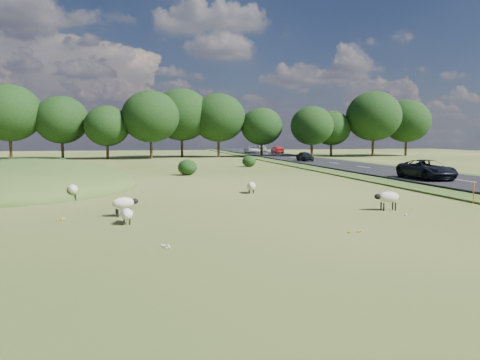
# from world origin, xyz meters

# --- Properties ---
(ground) EXTENTS (160.00, 160.00, 0.00)m
(ground) POSITION_xyz_m (0.00, 20.00, 0.00)
(ground) COLOR #37561B
(ground) RESTS_ON ground
(mound) EXTENTS (16.00, 20.00, 4.00)m
(mound) POSITION_xyz_m (-12.00, 12.00, 0.00)
(mound) COLOR #33561E
(mound) RESTS_ON ground
(road) EXTENTS (8.00, 150.00, 0.25)m
(road) POSITION_xyz_m (20.00, 30.00, 0.12)
(road) COLOR black
(road) RESTS_ON ground
(treeline) EXTENTS (96.28, 14.66, 11.70)m
(treeline) POSITION_xyz_m (-1.06, 55.44, 6.57)
(treeline) COLOR black
(treeline) RESTS_ON ground
(shrubs) EXTENTS (22.27, 12.15, 1.45)m
(shrubs) POSITION_xyz_m (-0.71, 26.09, 0.68)
(shrubs) COLOR black
(shrubs) RESTS_ON ground
(marker_post) EXTENTS (0.06, 0.06, 1.20)m
(marker_post) POSITION_xyz_m (13.44, -1.46, 0.60)
(marker_post) COLOR #D8590C
(marker_post) RESTS_ON ground
(sheep_0) EXTENTS (0.71, 1.28, 0.90)m
(sheep_0) POSITION_xyz_m (-7.46, 4.41, 0.63)
(sheep_0) COLOR beige
(sheep_0) RESTS_ON ground
(sheep_1) EXTENTS (1.27, 0.56, 0.92)m
(sheep_1) POSITION_xyz_m (7.92, -2.46, 0.64)
(sheep_1) COLOR beige
(sheep_1) RESTS_ON ground
(sheep_2) EXTENTS (0.50, 1.12, 0.65)m
(sheep_2) POSITION_xyz_m (-4.31, -3.43, 0.41)
(sheep_2) COLOR beige
(sheep_2) RESTS_ON ground
(sheep_3) EXTENTS (1.24, 0.82, 0.86)m
(sheep_3) POSITION_xyz_m (-4.47, -1.56, 0.60)
(sheep_3) COLOR beige
(sheep_3) RESTS_ON ground
(sheep_4) EXTENTS (0.72, 1.26, 0.70)m
(sheep_4) POSITION_xyz_m (3.09, 5.67, 0.44)
(sheep_4) COLOR beige
(sheep_4) RESTS_ON ground
(car_1) EXTENTS (2.49, 5.40, 1.50)m
(car_1) POSITION_xyz_m (18.10, 9.69, 1.00)
(car_1) COLOR black
(car_1) RESTS_ON road
(car_2) EXTENTS (1.45, 4.16, 1.37)m
(car_2) POSITION_xyz_m (21.90, 63.37, 0.93)
(car_2) COLOR maroon
(car_2) RESTS_ON road
(car_3) EXTENTS (2.34, 5.07, 1.41)m
(car_3) POSITION_xyz_m (18.10, 67.98, 0.95)
(car_3) COLOR white
(car_3) RESTS_ON road
(car_5) EXTENTS (1.51, 3.76, 1.28)m
(car_5) POSITION_xyz_m (18.10, 37.35, 0.89)
(car_5) COLOR black
(car_5) RESTS_ON road
(car_6) EXTENTS (1.96, 4.83, 1.40)m
(car_6) POSITION_xyz_m (21.90, 76.27, 0.95)
(car_6) COLOR silver
(car_6) RESTS_ON road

